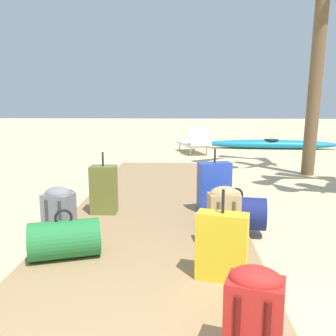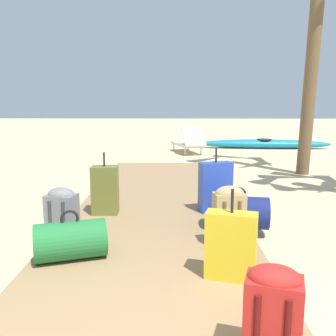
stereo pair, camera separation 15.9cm
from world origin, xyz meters
name	(u,v)px [view 1 (the left image)]	position (x,y,z in m)	size (l,w,h in m)	color
ground_plane	(152,230)	(0.00, 2.96, 0.00)	(60.00, 60.00, 0.00)	#D1BA8C
boardwalk	(157,209)	(0.00, 3.70, 0.04)	(2.15, 7.40, 0.08)	#9E7A51
duffel_bag_green	(65,239)	(-0.71, 1.97, 0.26)	(0.71, 0.53, 0.46)	#237538
suitcase_yellow	(222,246)	(0.68, 1.62, 0.36)	(0.43, 0.27, 0.74)	gold
backpack_red	(254,314)	(0.75, 0.63, 0.38)	(0.35, 0.29, 0.56)	red
duffel_bag_navy	(235,213)	(0.95, 2.84, 0.26)	(0.71, 0.45, 0.47)	navy
suitcase_blue	(214,187)	(0.77, 3.50, 0.40)	(0.45, 0.30, 0.83)	#2847B7
backpack_grey	(59,209)	(-0.97, 2.59, 0.35)	(0.35, 0.29, 0.52)	slate
backpack_tan	(224,215)	(0.76, 2.29, 0.40)	(0.32, 0.24, 0.61)	tan
suitcase_olive	(104,190)	(-0.65, 3.37, 0.39)	(0.33, 0.24, 0.79)	olive
lounge_chair	(194,142)	(0.67, 9.65, 0.33)	(1.01, 1.63, 0.81)	white
kayak	(271,144)	(3.18, 10.85, 0.15)	(4.29, 0.80, 0.30)	teal
rock_left_far	(68,194)	(-1.43, 4.33, 0.08)	(0.22, 0.22, 0.15)	#5B5651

